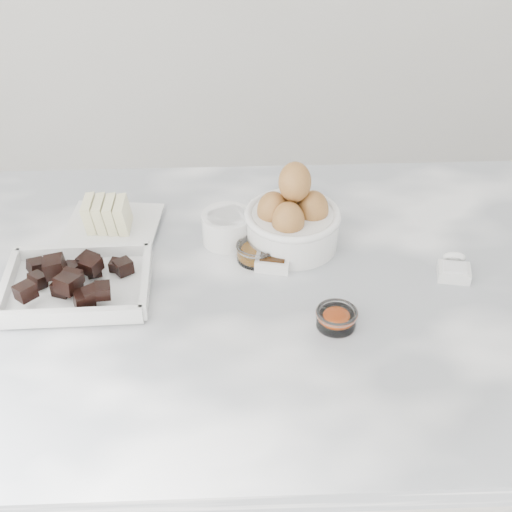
{
  "coord_description": "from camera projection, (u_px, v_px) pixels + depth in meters",
  "views": [
    {
      "loc": [
        -0.02,
        -0.91,
        1.68
      ],
      "look_at": [
        0.02,
        0.03,
        0.98
      ],
      "focal_mm": 50.0,
      "sensor_mm": 36.0,
      "label": 1
    }
  ],
  "objects": [
    {
      "name": "egg_bowl",
      "position": [
        292.0,
        219.0,
        1.24
      ],
      "size": [
        0.17,
        0.17,
        0.16
      ],
      "color": "white",
      "rests_on": "marble_slab"
    },
    {
      "name": "vanilla_spoon",
      "position": [
        274.0,
        257.0,
        1.22
      ],
      "size": [
        0.07,
        0.08,
        0.04
      ],
      "color": "white",
      "rests_on": "marble_slab"
    },
    {
      "name": "marble_slab",
      "position": [
        245.0,
        296.0,
        1.19
      ],
      "size": [
        1.2,
        0.8,
        0.04
      ],
      "primitive_type": "cube",
      "color": "white",
      "rests_on": "cabinet"
    },
    {
      "name": "cabinet",
      "position": [
        247.0,
        470.0,
        1.47
      ],
      "size": [
        1.1,
        0.7,
        0.9
      ],
      "primitive_type": "cube",
      "color": "beige",
      "rests_on": "ground"
    },
    {
      "name": "honey_bowl",
      "position": [
        257.0,
        251.0,
        1.23
      ],
      "size": [
        0.07,
        0.07,
        0.03
      ],
      "color": "white",
      "rests_on": "marble_slab"
    },
    {
      "name": "butter_plate",
      "position": [
        109.0,
        222.0,
        1.29
      ],
      "size": [
        0.18,
        0.18,
        0.07
      ],
      "color": "white",
      "rests_on": "marble_slab"
    },
    {
      "name": "room_shell",
      "position": [
        241.0,
        5.0,
        0.9
      ],
      "size": [
        4.0,
        4.0,
        2.8
      ],
      "primitive_type": null,
      "color": "white",
      "rests_on": "ground"
    },
    {
      "name": "chocolate_dish",
      "position": [
        76.0,
        281.0,
        1.15
      ],
      "size": [
        0.24,
        0.18,
        0.06
      ],
      "color": "white",
      "rests_on": "marble_slab"
    },
    {
      "name": "sugar_ramekin",
      "position": [
        227.0,
        227.0,
        1.27
      ],
      "size": [
        0.09,
        0.09,
        0.05
      ],
      "color": "white",
      "rests_on": "marble_slab"
    },
    {
      "name": "salt_spoon",
      "position": [
        454.0,
        268.0,
        1.19
      ],
      "size": [
        0.06,
        0.07,
        0.04
      ],
      "color": "white",
      "rests_on": "marble_slab"
    },
    {
      "name": "zest_bowl",
      "position": [
        336.0,
        317.0,
        1.09
      ],
      "size": [
        0.07,
        0.07,
        0.03
      ],
      "color": "white",
      "rests_on": "marble_slab"
    }
  ]
}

